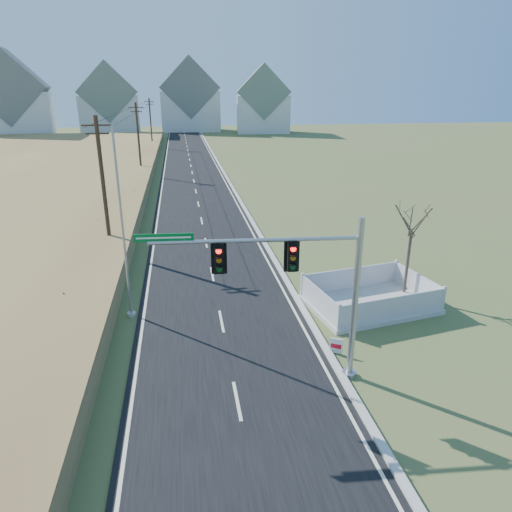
{
  "coord_description": "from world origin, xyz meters",
  "views": [
    {
      "loc": [
        -1.54,
        -15.4,
        10.48
      ],
      "look_at": [
        1.62,
        3.68,
        3.4
      ],
      "focal_mm": 32.0,
      "sensor_mm": 36.0,
      "label": 1
    }
  ],
  "objects": [
    {
      "name": "ground",
      "position": [
        0.0,
        0.0,
        0.0
      ],
      "size": [
        260.0,
        260.0,
        0.0
      ],
      "primitive_type": "plane",
      "color": "#4C5E2D",
      "rests_on": "ground"
    },
    {
      "name": "road",
      "position": [
        0.0,
        50.0,
        0.03
      ],
      "size": [
        8.0,
        180.0,
        0.06
      ],
      "primitive_type": "cube",
      "color": "black",
      "rests_on": "ground"
    },
    {
      "name": "curb",
      "position": [
        4.15,
        50.0,
        0.09
      ],
      "size": [
        0.3,
        180.0,
        0.18
      ],
      "primitive_type": "cube",
      "color": "#B2AFA8",
      "rests_on": "ground"
    },
    {
      "name": "utility_pole_near",
      "position": [
        -6.5,
        15.0,
        4.68
      ],
      "size": [
        1.8,
        0.26,
        9.0
      ],
      "color": "#422D1E",
      "rests_on": "ground"
    },
    {
      "name": "utility_pole_mid",
      "position": [
        -6.5,
        45.0,
        4.68
      ],
      "size": [
        1.8,
        0.26,
        9.0
      ],
      "color": "#422D1E",
      "rests_on": "ground"
    },
    {
      "name": "utility_pole_far",
      "position": [
        -6.5,
        75.0,
        4.68
      ],
      "size": [
        1.8,
        0.26,
        9.0
      ],
      "color": "#422D1E",
      "rests_on": "ground"
    },
    {
      "name": "condo_nw",
      "position": [
        -38.0,
        100.0,
        7.7
      ],
      "size": [
        17.69,
        13.38,
        19.05
      ],
      "rotation": [
        0.0,
        0.0,
        0.14
      ],
      "color": "silver",
      "rests_on": "ground"
    },
    {
      "name": "condo_nnw",
      "position": [
        -18.0,
        108.0,
        6.94
      ],
      "size": [
        14.93,
        11.17,
        17.03
      ],
      "rotation": [
        0.0,
        0.0,
        0.07
      ],
      "color": "silver",
      "rests_on": "ground"
    },
    {
      "name": "condo_n",
      "position": [
        2.0,
        112.0,
        7.61
      ],
      "size": [
        15.27,
        10.2,
        18.54
      ],
      "color": "silver",
      "rests_on": "ground"
    },
    {
      "name": "condo_ne",
      "position": [
        20.0,
        104.0,
        6.84
      ],
      "size": [
        14.12,
        10.51,
        16.52
      ],
      "rotation": [
        0.0,
        0.0,
        -0.1
      ],
      "color": "silver",
      "rests_on": "ground"
    },
    {
      "name": "traffic_signal_mast",
      "position": [
        2.68,
        -0.98,
        3.99
      ],
      "size": [
        7.99,
        0.94,
        6.37
      ],
      "rotation": [
        0.0,
        0.0,
        -0.08
      ],
      "color": "#9EA0A5",
      "rests_on": "ground"
    },
    {
      "name": "fence_enclosure",
      "position": [
        7.64,
        4.47,
        0.28
      ],
      "size": [
        6.73,
        5.17,
        1.39
      ],
      "rotation": [
        0.0,
        0.0,
        0.18
      ],
      "color": "#B7B5AD",
      "rests_on": "ground"
    },
    {
      "name": "open_sign",
      "position": [
        4.5,
        0.47,
        0.37
      ],
      "size": [
        0.51,
        0.32,
        0.69
      ],
      "rotation": [
        0.0,
        0.0,
        -0.51
      ],
      "color": "white",
      "rests_on": "ground"
    },
    {
      "name": "flagpole",
      "position": [
        -4.3,
        5.38,
        3.61
      ],
      "size": [
        0.41,
        0.41,
        9.03
      ],
      "color": "#B7B5AD",
      "rests_on": "ground"
    },
    {
      "name": "bare_tree",
      "position": [
        10.0,
        5.39,
        4.31
      ],
      "size": [
        2.02,
        2.02,
        5.34
      ],
      "color": "#4C3F33",
      "rests_on": "ground"
    }
  ]
}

